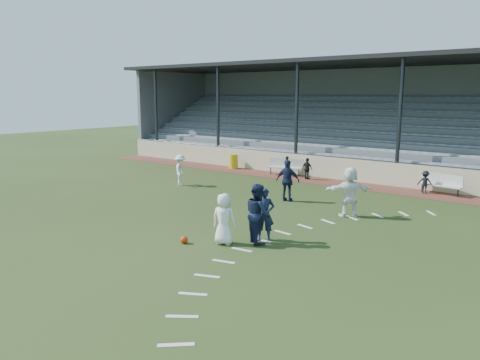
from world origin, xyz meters
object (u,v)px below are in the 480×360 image
at_px(trash_bin, 234,161).
at_px(player_navy_lead, 265,214).
at_px(bench_left, 286,165).
at_px(football, 184,240).
at_px(bench_right, 441,182).
at_px(player_white_lead, 224,219).

height_order(trash_bin, player_navy_lead, player_navy_lead).
xyz_separation_m(bench_left, football, (4.33, -12.75, -0.46)).
bearing_deg(football, bench_left, 108.78).
relative_size(football, player_navy_lead, 0.14).
height_order(bench_left, bench_right, same).
relative_size(bench_right, football, 8.32).
bearing_deg(player_navy_lead, player_white_lead, -159.12).
bearing_deg(bench_left, bench_right, -16.40).
relative_size(football, player_white_lead, 0.15).
bearing_deg(player_white_lead, trash_bin, -68.71).
distance_m(player_white_lead, player_navy_lead, 1.35).
distance_m(bench_left, player_navy_lead, 12.51).
bearing_deg(player_white_lead, bench_left, -82.34).
height_order(bench_left, player_navy_lead, player_navy_lead).
distance_m(trash_bin, player_navy_lead, 14.76).
height_order(trash_bin, player_white_lead, player_white_lead).
bearing_deg(trash_bin, player_white_lead, -52.32).
distance_m(bench_right, football, 13.42).
relative_size(trash_bin, player_navy_lead, 0.52).
bearing_deg(player_white_lead, player_navy_lead, -141.74).
relative_size(bench_right, player_navy_lead, 1.19).
xyz_separation_m(football, player_white_lead, (1.02, 0.75, 0.69)).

